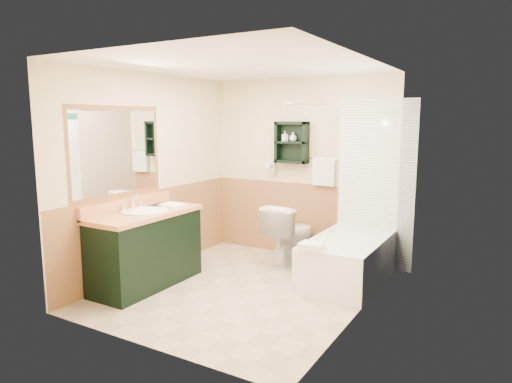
{
  "coord_description": "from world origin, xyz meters",
  "views": [
    {
      "loc": [
        2.55,
        -4.08,
        1.85
      ],
      "look_at": [
        0.06,
        0.2,
        1.07
      ],
      "focal_mm": 32.0,
      "sensor_mm": 36.0,
      "label": 1
    }
  ],
  "objects_px": {
    "bathtub": "(350,259)",
    "toilet": "(291,235)",
    "soap_bottle_a": "(285,139)",
    "wall_shelf": "(292,142)",
    "hair_dryer": "(272,167)",
    "vanity_book": "(153,196)",
    "vanity": "(146,249)",
    "soap_bottle_b": "(293,138)"
  },
  "relations": [
    {
      "from": "wall_shelf",
      "to": "bathtub",
      "type": "xyz_separation_m",
      "value": [
        1.03,
        -0.54,
        -1.29
      ]
    },
    {
      "from": "wall_shelf",
      "to": "vanity_book",
      "type": "xyz_separation_m",
      "value": [
        -1.06,
        -1.53,
        -0.59
      ]
    },
    {
      "from": "wall_shelf",
      "to": "bathtub",
      "type": "bearing_deg",
      "value": -27.57
    },
    {
      "from": "bathtub",
      "to": "soap_bottle_a",
      "type": "bearing_deg",
      "value": 154.65
    },
    {
      "from": "vanity_book",
      "to": "soap_bottle_b",
      "type": "bearing_deg",
      "value": 43.62
    },
    {
      "from": "bathtub",
      "to": "vanity_book",
      "type": "relative_size",
      "value": 6.36
    },
    {
      "from": "vanity_book",
      "to": "soap_bottle_b",
      "type": "xyz_separation_m",
      "value": [
        1.08,
        1.52,
        0.65
      ]
    },
    {
      "from": "bathtub",
      "to": "vanity_book",
      "type": "height_order",
      "value": "vanity_book"
    },
    {
      "from": "hair_dryer",
      "to": "bathtub",
      "type": "distance_m",
      "value": 1.72
    },
    {
      "from": "vanity",
      "to": "bathtub",
      "type": "bearing_deg",
      "value": 34.27
    },
    {
      "from": "vanity",
      "to": "bathtub",
      "type": "relative_size",
      "value": 0.89
    },
    {
      "from": "vanity",
      "to": "vanity_book",
      "type": "distance_m",
      "value": 0.65
    },
    {
      "from": "hair_dryer",
      "to": "soap_bottle_b",
      "type": "relative_size",
      "value": 1.99
    },
    {
      "from": "bathtub",
      "to": "soap_bottle_a",
      "type": "relative_size",
      "value": 11.11
    },
    {
      "from": "vanity",
      "to": "bathtub",
      "type": "distance_m",
      "value": 2.33
    },
    {
      "from": "wall_shelf",
      "to": "vanity_book",
      "type": "relative_size",
      "value": 2.33
    },
    {
      "from": "vanity",
      "to": "toilet",
      "type": "xyz_separation_m",
      "value": [
        1.07,
        1.48,
        -0.03
      ]
    },
    {
      "from": "toilet",
      "to": "bathtub",
      "type": "bearing_deg",
      "value": 174.72
    },
    {
      "from": "soap_bottle_a",
      "to": "toilet",
      "type": "bearing_deg",
      "value": -52.59
    },
    {
      "from": "hair_dryer",
      "to": "vanity",
      "type": "height_order",
      "value": "hair_dryer"
    },
    {
      "from": "hair_dryer",
      "to": "vanity",
      "type": "bearing_deg",
      "value": -107.66
    },
    {
      "from": "vanity",
      "to": "vanity_book",
      "type": "xyz_separation_m",
      "value": [
        -0.17,
        0.32,
        0.54
      ]
    },
    {
      "from": "soap_bottle_b",
      "to": "wall_shelf",
      "type": "bearing_deg",
      "value": 168.04
    },
    {
      "from": "wall_shelf",
      "to": "toilet",
      "type": "height_order",
      "value": "wall_shelf"
    },
    {
      "from": "wall_shelf",
      "to": "vanity_book",
      "type": "bearing_deg",
      "value": -124.78
    },
    {
      "from": "vanity",
      "to": "vanity_book",
      "type": "height_order",
      "value": "vanity_book"
    },
    {
      "from": "hair_dryer",
      "to": "toilet",
      "type": "xyz_separation_m",
      "value": [
        0.48,
        -0.38,
        -0.81
      ]
    },
    {
      "from": "soap_bottle_a",
      "to": "soap_bottle_b",
      "type": "relative_size",
      "value": 1.12
    },
    {
      "from": "vanity",
      "to": "toilet",
      "type": "distance_m",
      "value": 1.83
    },
    {
      "from": "vanity_book",
      "to": "toilet",
      "type": "bearing_deg",
      "value": 32.45
    },
    {
      "from": "wall_shelf",
      "to": "vanity",
      "type": "distance_m",
      "value": 2.34
    },
    {
      "from": "hair_dryer",
      "to": "bathtub",
      "type": "bearing_deg",
      "value": -22.92
    },
    {
      "from": "hair_dryer",
      "to": "vanity_book",
      "type": "bearing_deg",
      "value": -116.1
    },
    {
      "from": "wall_shelf",
      "to": "toilet",
      "type": "relative_size",
      "value": 0.69
    },
    {
      "from": "bathtub",
      "to": "toilet",
      "type": "bearing_deg",
      "value": 168.25
    },
    {
      "from": "vanity",
      "to": "toilet",
      "type": "height_order",
      "value": "vanity"
    },
    {
      "from": "hair_dryer",
      "to": "soap_bottle_a",
      "type": "xyz_separation_m",
      "value": [
        0.21,
        -0.03,
        0.4
      ]
    },
    {
      "from": "bathtub",
      "to": "soap_bottle_b",
      "type": "distance_m",
      "value": 1.77
    },
    {
      "from": "soap_bottle_b",
      "to": "vanity",
      "type": "bearing_deg",
      "value": -116.55
    },
    {
      "from": "toilet",
      "to": "vanity_book",
      "type": "xyz_separation_m",
      "value": [
        -1.24,
        -1.17,
        0.57
      ]
    },
    {
      "from": "hair_dryer",
      "to": "vanity_book",
      "type": "distance_m",
      "value": 1.74
    },
    {
      "from": "soap_bottle_a",
      "to": "wall_shelf",
      "type": "bearing_deg",
      "value": 3.03
    }
  ]
}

